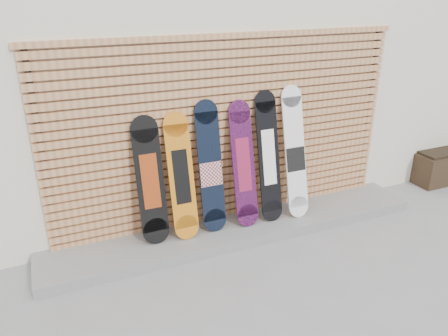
% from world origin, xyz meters
% --- Properties ---
extents(ground, '(80.00, 80.00, 0.00)m').
position_xyz_m(ground, '(0.00, 0.00, 0.00)').
color(ground, gray).
rests_on(ground, ground).
extents(building, '(12.00, 5.00, 3.60)m').
position_xyz_m(building, '(0.50, 3.50, 1.80)').
color(building, silver).
rests_on(building, ground).
extents(concrete_step, '(4.60, 0.70, 0.12)m').
position_xyz_m(concrete_step, '(-0.15, 0.68, 0.06)').
color(concrete_step, gray).
rests_on(concrete_step, ground).
extents(slat_wall, '(4.26, 0.08, 2.29)m').
position_xyz_m(slat_wall, '(-0.15, 0.97, 1.21)').
color(slat_wall, '#BC7D4E').
rests_on(slat_wall, ground).
extents(planter_box, '(1.10, 0.46, 0.49)m').
position_xyz_m(planter_box, '(3.40, 0.86, 0.24)').
color(planter_box, black).
rests_on(planter_box, ground).
extents(snowboard_0, '(0.30, 0.30, 1.40)m').
position_xyz_m(snowboard_0, '(-1.15, 0.79, 0.82)').
color(snowboard_0, black).
rests_on(snowboard_0, concrete_step).
extents(snowboard_1, '(0.28, 0.35, 1.40)m').
position_xyz_m(snowboard_1, '(-0.81, 0.77, 0.82)').
color(snowboard_1, orange).
rests_on(snowboard_1, concrete_step).
extents(snowboard_2, '(0.27, 0.32, 1.50)m').
position_xyz_m(snowboard_2, '(-0.46, 0.78, 0.86)').
color(snowboard_2, black).
rests_on(snowboard_2, concrete_step).
extents(snowboard_3, '(0.27, 0.36, 1.46)m').
position_xyz_m(snowboard_3, '(-0.06, 0.76, 0.85)').
color(snowboard_3, black).
rests_on(snowboard_3, concrete_step).
extents(snowboard_4, '(0.26, 0.36, 1.54)m').
position_xyz_m(snowboard_4, '(0.27, 0.76, 0.89)').
color(snowboard_4, black).
rests_on(snowboard_4, concrete_step).
extents(snowboard_5, '(0.27, 0.41, 1.57)m').
position_xyz_m(snowboard_5, '(0.61, 0.74, 0.89)').
color(snowboard_5, white).
rests_on(snowboard_5, concrete_step).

